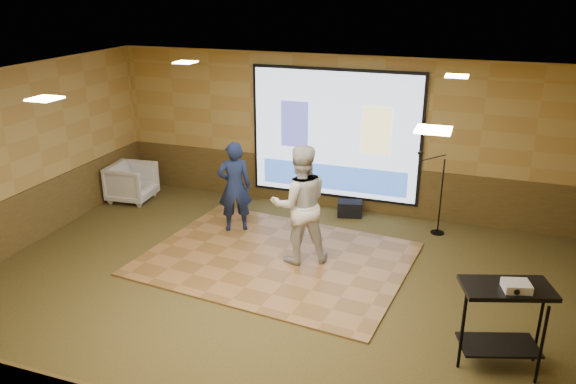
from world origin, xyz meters
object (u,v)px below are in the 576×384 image
(projector_screen, at_px, (335,136))
(player_right, at_px, (300,204))
(projector, at_px, (517,286))
(dance_floor, at_px, (276,259))
(mic_stand, at_px, (437,207))
(av_table, at_px, (504,309))
(duffel_bag, at_px, (350,209))
(player_left, at_px, (235,187))
(banquet_chair, at_px, (132,182))

(projector_screen, bearing_deg, player_right, -87.80)
(projector_screen, height_order, projector, projector_screen)
(dance_floor, xyz_separation_m, mic_stand, (2.32, 1.91, 0.48))
(av_table, distance_m, duffel_bag, 4.70)
(dance_floor, relative_size, av_table, 3.92)
(projector_screen, xyz_separation_m, player_left, (-1.37, -1.64, -0.63))
(player_left, bearing_deg, banquet_chair, -43.35)
(mic_stand, bearing_deg, projector_screen, 178.85)
(player_left, relative_size, duffel_bag, 3.53)
(projector_screen, distance_m, banquet_chair, 4.25)
(av_table, bearing_deg, player_right, 150.51)
(duffel_bag, bearing_deg, projector_screen, 146.01)
(player_left, bearing_deg, projector, 122.46)
(dance_floor, bearing_deg, projector, -26.00)
(projector_screen, relative_size, projector, 11.54)
(player_left, height_order, banquet_chair, player_left)
(projector, xyz_separation_m, mic_stand, (-1.15, 3.61, -0.60))
(av_table, bearing_deg, banquet_chair, 156.17)
(player_right, distance_m, banquet_chair, 4.38)
(player_right, height_order, banquet_chair, player_right)
(player_left, bearing_deg, dance_floor, 114.32)
(player_right, bearing_deg, duffel_bag, -127.51)
(dance_floor, relative_size, player_right, 2.15)
(projector_screen, distance_m, player_right, 2.44)
(player_right, relative_size, projector, 6.67)
(dance_floor, bearing_deg, player_right, 10.82)
(player_right, bearing_deg, projector_screen, -116.60)
(dance_floor, bearing_deg, av_table, -25.72)
(av_table, bearing_deg, projector, -36.08)
(projector_screen, xyz_separation_m, dance_floor, (-0.28, -2.46, -1.46))
(projector, xyz_separation_m, duffel_bag, (-2.77, 3.87, -0.95))
(player_right, height_order, projector, player_right)
(player_right, bearing_deg, av_table, 121.71)
(player_left, distance_m, av_table, 5.09)
(projector_screen, bearing_deg, dance_floor, -96.56)
(av_table, xyz_separation_m, banquet_chair, (-7.10, 3.14, -0.36))
(projector_screen, distance_m, player_left, 2.23)
(duffel_bag, bearing_deg, av_table, -54.83)
(projector, bearing_deg, banquet_chair, 140.68)
(projector_screen, height_order, player_left, projector_screen)
(mic_stand, xyz_separation_m, duffel_bag, (-1.62, 0.27, -0.35))
(player_left, height_order, av_table, player_left)
(banquet_chair, bearing_deg, player_right, -114.18)
(player_right, xyz_separation_m, banquet_chair, (-4.09, 1.43, -0.60))
(player_right, height_order, duffel_bag, player_right)
(dance_floor, bearing_deg, mic_stand, 39.51)
(projector_screen, distance_m, dance_floor, 2.88)
(projector, bearing_deg, mic_stand, 92.29)
(banquet_chair, bearing_deg, av_table, -118.69)
(projector_screen, bearing_deg, player_left, -129.75)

